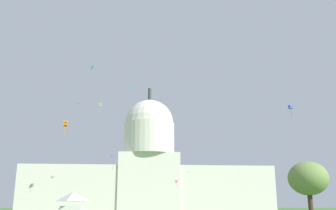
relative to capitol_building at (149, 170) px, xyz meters
The scene contains 13 objects.
capitol_building is the anchor object (origin of this frame).
event_tent 117.22m from the capitol_building, 99.99° to the right, with size 6.02×7.63×5.92m.
tree_east_mid 135.09m from the capitol_building, 79.20° to the right, with size 9.42×9.59×10.97m.
kite_green_high 55.28m from the capitol_building, 102.28° to the right, with size 0.85×0.43×1.06m.
kite_black_low 46.03m from the capitol_building, 71.35° to the right, with size 0.60×1.18×0.21m.
kite_blue_mid 117.93m from the capitol_building, 74.76° to the right, with size 0.94×0.95×3.43m.
kite_pink_low 30.85m from the capitol_building, 63.98° to the right, with size 1.78×1.07×0.27m.
kite_lime_high 53.10m from the capitol_building, 118.41° to the right, with size 1.23×1.17×3.88m.
kite_turquoise_high 65.64m from the capitol_building, 118.77° to the right, with size 0.70×1.40×0.34m.
kite_magenta_low 57.24m from the capitol_building, 81.04° to the right, with size 0.89×0.89×2.31m.
kite_orange_mid 107.81m from the capitol_building, 103.18° to the right, with size 0.98×1.06×3.88m.
kite_cyan_high 113.50m from the capitol_building, 99.15° to the right, with size 1.02×0.96×0.98m.
kite_violet_low 80.69m from the capitol_building, 99.79° to the right, with size 1.21×1.32×3.89m.
Camera 1 is at (-2.12, -23.28, 3.13)m, focal length 40.30 mm.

